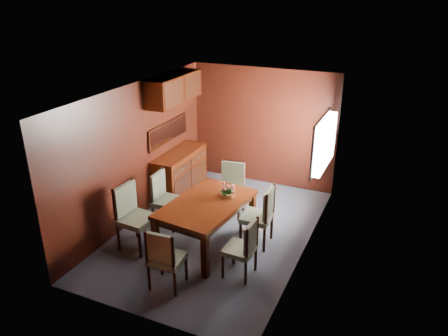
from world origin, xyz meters
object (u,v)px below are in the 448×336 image
at_px(sideboard, 180,174).
at_px(flower_centerpiece, 227,190).
at_px(chair_right_near, 244,246).
at_px(chair_head, 164,256).
at_px(dining_table, 206,208).
at_px(chair_left_near, 132,213).

height_order(sideboard, flower_centerpiece, flower_centerpiece).
relative_size(chair_right_near, chair_head, 0.95).
height_order(dining_table, chair_head, chair_head).
xyz_separation_m(chair_left_near, chair_head, (1.01, -0.72, -0.07)).
distance_m(sideboard, flower_centerpiece, 1.90).
bearing_deg(flower_centerpiece, dining_table, -124.43).
distance_m(sideboard, chair_left_near, 1.94).
xyz_separation_m(chair_head, flower_centerpiece, (0.24, 1.54, 0.35)).
relative_size(dining_table, chair_head, 1.82).
distance_m(chair_right_near, flower_centerpiece, 1.11).
bearing_deg(chair_head, sideboard, 110.90).
distance_m(chair_left_near, flower_centerpiece, 1.53).
xyz_separation_m(sideboard, dining_table, (1.27, -1.41, 0.20)).
bearing_deg(dining_table, chair_right_near, -25.69).
bearing_deg(chair_head, flower_centerpiece, 76.61).
xyz_separation_m(chair_left_near, chair_right_near, (1.88, -0.01, -0.10)).
xyz_separation_m(sideboard, flower_centerpiece, (1.49, -1.09, 0.42)).
height_order(sideboard, chair_right_near, sideboard).
bearing_deg(chair_head, dining_table, 84.24).
bearing_deg(dining_table, flower_centerpiece, 61.56).
height_order(sideboard, dining_table, sideboard).
distance_m(dining_table, flower_centerpiece, 0.44).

